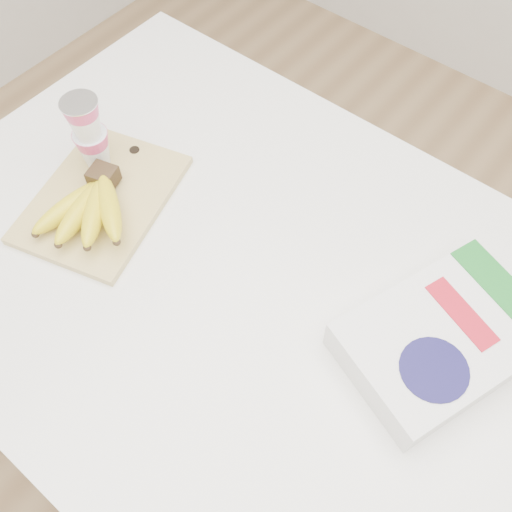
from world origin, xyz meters
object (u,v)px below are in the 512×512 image
at_px(table, 259,389).
at_px(cereal_box, 442,339).
at_px(yogurt_stack, 89,132).
at_px(bananas, 90,206).
at_px(cutting_board, 102,199).

relative_size(table, cereal_box, 3.83).
bearing_deg(table, yogurt_stack, 178.40).
relative_size(bananas, cereal_box, 0.56).
bearing_deg(table, cereal_box, 17.67).
xyz_separation_m(bananas, cereal_box, (0.61, 0.17, -0.01)).
height_order(cutting_board, cereal_box, cereal_box).
height_order(table, cereal_box, cereal_box).
distance_m(table, cereal_box, 0.62).
bearing_deg(cutting_board, cereal_box, -4.25).
bearing_deg(yogurt_stack, cutting_board, -40.31).
bearing_deg(cereal_box, yogurt_stack, -153.72).
bearing_deg(cereal_box, table, -142.60).
bearing_deg(cereal_box, cutting_board, -148.43).
bearing_deg(bananas, yogurt_stack, 132.47).
distance_m(cutting_board, yogurt_stack, 0.12).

